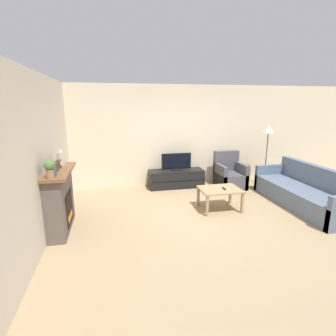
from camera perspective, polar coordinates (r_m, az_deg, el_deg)
ground_plane at (r=5.44m, az=8.55°, el=-10.24°), size 24.00×24.00×0.00m
wall_back at (r=7.20m, az=2.57°, el=7.00°), size 12.00×0.06×2.70m
wall_left at (r=4.85m, az=-25.44°, el=2.34°), size 0.06×12.00×2.70m
fireplace at (r=5.01m, az=-22.50°, el=-6.40°), size 0.41×1.26×1.10m
mantel_vase_left at (r=4.47m, az=-23.89°, el=-0.14°), size 0.12×0.12×0.25m
mantel_vase_centre_left at (r=4.74m, az=-23.19°, el=0.31°), size 0.08×0.08×0.18m
mantel_vase_right at (r=5.19m, az=-22.28°, el=2.01°), size 0.13×0.13×0.29m
mantel_clock at (r=4.96m, az=-22.70°, el=0.80°), size 0.08×0.11×0.15m
potted_plant at (r=4.30m, az=-24.37°, el=0.03°), size 0.16×0.16×0.29m
tv_stand at (r=7.09m, az=1.80°, el=-2.31°), size 1.47×0.50×0.47m
tv at (r=6.97m, az=1.83°, el=1.22°), size 0.80×0.18×0.46m
armchair at (r=7.28m, az=13.23°, el=-1.69°), size 0.70×0.76×0.95m
coffee_table at (r=5.66m, az=11.23°, el=-5.04°), size 0.84×0.64×0.46m
remote at (r=5.62m, az=12.09°, el=-4.42°), size 0.05×0.15×0.02m
couch at (r=6.52m, az=27.64°, el=-4.92°), size 0.91×2.48×0.87m
floor_lamp at (r=7.53m, az=20.99°, el=6.94°), size 0.30×0.30×1.67m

